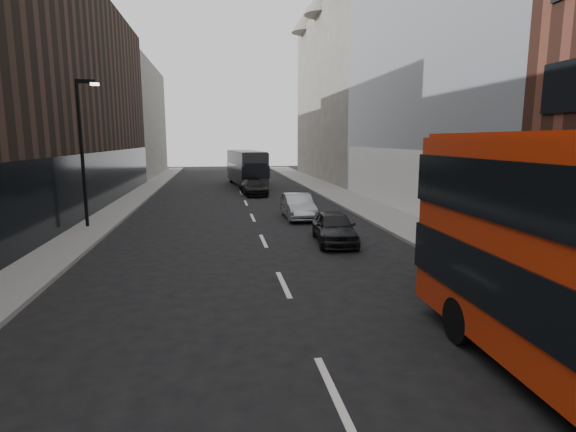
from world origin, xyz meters
name	(u,v)px	position (x,y,z in m)	size (l,w,h in m)	color
sidewalk_right	(354,202)	(7.50, 25.00, 0.07)	(3.00, 80.00, 0.15)	slate
sidewalk_left	(123,207)	(-8.00, 25.00, 0.07)	(2.00, 80.00, 0.15)	slate
building_modern_block	(444,44)	(11.47, 21.00, 9.90)	(5.03, 22.00, 20.00)	#9EA2A8
building_victorian	(339,90)	(11.38, 44.00, 9.66)	(6.50, 24.00, 21.00)	#67635B
building_left_mid	(80,102)	(-11.50, 30.00, 7.00)	(5.00, 24.00, 14.00)	black
building_left_far	(135,121)	(-11.50, 52.00, 6.50)	(5.00, 20.00, 13.00)	#67635B
street_lamp	(83,143)	(-8.22, 18.00, 4.18)	(1.06, 0.22, 7.00)	black
grey_bus	(246,167)	(0.80, 37.86, 1.77)	(3.41, 10.38, 3.30)	black
car_a	(334,227)	(2.96, 13.24, 0.68)	(1.62, 4.02, 1.37)	black
car_b	(298,206)	(2.49, 19.46, 0.69)	(1.45, 4.16, 1.37)	#94969C
car_c	(254,187)	(0.92, 30.39, 0.62)	(1.75, 4.30, 1.25)	black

